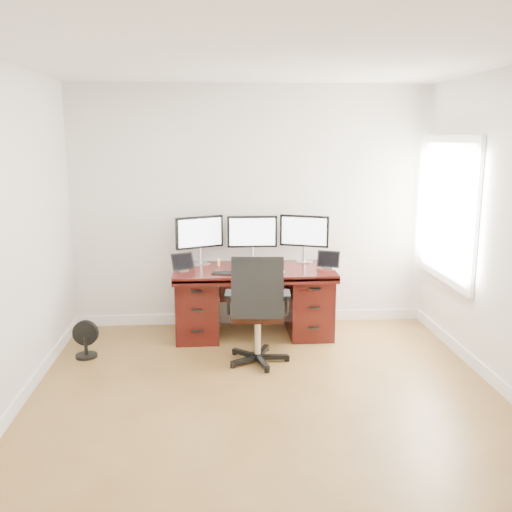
{
  "coord_description": "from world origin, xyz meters",
  "views": [
    {
      "loc": [
        -0.41,
        -4.12,
        2.14
      ],
      "look_at": [
        0.0,
        1.5,
        0.95
      ],
      "focal_mm": 40.0,
      "sensor_mm": 36.0,
      "label": 1
    }
  ],
  "objects": [
    {
      "name": "figurine_purple",
      "position": [
        0.25,
        1.95,
        0.79
      ],
      "size": [
        0.03,
        0.03,
        0.08
      ],
      "color": "#886DD1",
      "rests_on": "desk"
    },
    {
      "name": "office_chair",
      "position": [
        -0.02,
        1.01,
        0.36
      ],
      "size": [
        0.63,
        0.62,
        1.08
      ],
      "rotation": [
        0.0,
        0.0,
        -0.08
      ],
      "color": "black",
      "rests_on": "ground"
    },
    {
      "name": "back_wall",
      "position": [
        0.0,
        2.25,
        1.35
      ],
      "size": [
        4.0,
        0.1,
        2.7
      ],
      "primitive_type": "cube",
      "color": "silver",
      "rests_on": "ground"
    },
    {
      "name": "drawing_tablet",
      "position": [
        -0.32,
        1.6,
        0.76
      ],
      "size": [
        0.27,
        0.2,
        0.01
      ],
      "primitive_type": "cube",
      "rotation": [
        0.0,
        0.0,
        -0.2
      ],
      "color": "black",
      "rests_on": "desk"
    },
    {
      "name": "figurine_brown",
      "position": [
        -0.1,
        1.95,
        0.79
      ],
      "size": [
        0.03,
        0.03,
        0.08
      ],
      "color": "olive",
      "rests_on": "desk"
    },
    {
      "name": "floor_fan",
      "position": [
        -1.7,
        1.29,
        0.18
      ],
      "size": [
        0.25,
        0.21,
        0.37
      ],
      "rotation": [
        0.0,
        0.0,
        -0.11
      ],
      "color": "black",
      "rests_on": "ground"
    },
    {
      "name": "tablet_right",
      "position": [
        0.79,
        1.75,
        0.84
      ],
      "size": [
        0.25,
        0.15,
        0.19
      ],
      "rotation": [
        0.0,
        0.0,
        -0.4
      ],
      "color": "silver",
      "rests_on": "desk"
    },
    {
      "name": "trackpad",
      "position": [
        0.24,
        1.64,
        0.76
      ],
      "size": [
        0.14,
        0.14,
        0.01
      ],
      "primitive_type": "cube",
      "rotation": [
        0.0,
        0.0,
        -0.05
      ],
      "color": "silver",
      "rests_on": "desk"
    },
    {
      "name": "monitor_left",
      "position": [
        -0.58,
        2.07,
        1.09
      ],
      "size": [
        0.52,
        0.26,
        0.53
      ],
      "rotation": [
        0.0,
        0.0,
        0.43
      ],
      "color": "silver",
      "rests_on": "desk"
    },
    {
      "name": "keyboard",
      "position": [
        -0.05,
        1.64,
        0.76
      ],
      "size": [
        0.31,
        0.21,
        0.01
      ],
      "primitive_type": "cube",
      "rotation": [
        0.0,
        0.0,
        -0.37
      ],
      "color": "white",
      "rests_on": "desk"
    },
    {
      "name": "monitor_right",
      "position": [
        0.58,
        2.07,
        1.09
      ],
      "size": [
        0.53,
        0.23,
        0.53
      ],
      "rotation": [
        0.0,
        0.0,
        -0.37
      ],
      "color": "silver",
      "rests_on": "desk"
    },
    {
      "name": "figurine_blue",
      "position": [
        0.14,
        1.95,
        0.79
      ],
      "size": [
        0.03,
        0.03,
        0.08
      ],
      "color": "#5B95E4",
      "rests_on": "desk"
    },
    {
      "name": "figurine_pink",
      "position": [
        -0.22,
        1.95,
        0.79
      ],
      "size": [
        0.03,
        0.03,
        0.08
      ],
      "color": "pink",
      "rests_on": "desk"
    },
    {
      "name": "figurine_orange",
      "position": [
        -0.38,
        1.95,
        0.79
      ],
      "size": [
        0.03,
        0.03,
        0.08
      ],
      "color": "#FBAF54",
      "rests_on": "desk"
    },
    {
      "name": "phone",
      "position": [
        0.01,
        1.82,
        0.76
      ],
      "size": [
        0.15,
        0.1,
        0.01
      ],
      "primitive_type": "cube",
      "rotation": [
        0.0,
        0.0,
        -0.22
      ],
      "color": "black",
      "rests_on": "desk"
    },
    {
      "name": "desk",
      "position": [
        0.0,
        1.83,
        0.4
      ],
      "size": [
        1.7,
        0.8,
        0.75
      ],
      "color": "#3A0D0B",
      "rests_on": "ground"
    },
    {
      "name": "ground",
      "position": [
        0.0,
        0.0,
        0.0
      ],
      "size": [
        4.5,
        4.5,
        0.0
      ],
      "primitive_type": "plane",
      "color": "brown",
      "rests_on": "ground"
    },
    {
      "name": "monitor_center",
      "position": [
        -0.0,
        2.07,
        1.09
      ],
      "size": [
        0.55,
        0.14,
        0.53
      ],
      "rotation": [
        0.0,
        0.0,
        -0.01
      ],
      "color": "silver",
      "rests_on": "desk"
    },
    {
      "name": "tablet_left",
      "position": [
        -0.75,
        1.75,
        0.84
      ],
      "size": [
        0.25,
        0.17,
        0.19
      ],
      "rotation": [
        0.0,
        0.0,
        0.45
      ],
      "color": "silver",
      "rests_on": "desk"
    }
  ]
}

